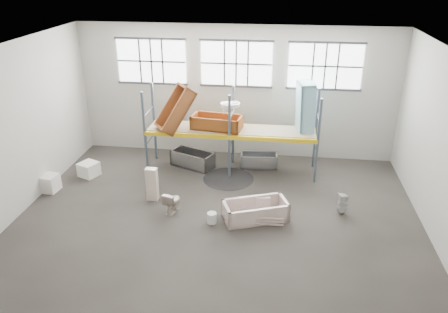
% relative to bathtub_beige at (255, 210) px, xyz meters
% --- Properties ---
extents(floor, '(12.00, 10.00, 0.10)m').
position_rel_bathtub_beige_xyz_m(floor, '(-1.11, -0.22, -0.33)').
color(floor, '#4A453F').
rests_on(floor, ground).
extents(ceiling, '(12.00, 10.00, 0.10)m').
position_rel_bathtub_beige_xyz_m(ceiling, '(-1.11, -0.22, 4.77)').
color(ceiling, silver).
rests_on(ceiling, ground).
extents(wall_back, '(12.00, 0.10, 5.00)m').
position_rel_bathtub_beige_xyz_m(wall_back, '(-1.11, 4.83, 2.22)').
color(wall_back, '#B8B6AB').
rests_on(wall_back, ground).
extents(wall_front, '(12.00, 0.10, 5.00)m').
position_rel_bathtub_beige_xyz_m(wall_front, '(-1.11, -5.27, 2.22)').
color(wall_front, '#A6A59B').
rests_on(wall_front, ground).
extents(wall_left, '(0.10, 10.00, 5.00)m').
position_rel_bathtub_beige_xyz_m(wall_left, '(-7.16, -0.22, 2.22)').
color(wall_left, '#AEACA0').
rests_on(wall_left, ground).
extents(wall_right, '(0.10, 10.00, 5.00)m').
position_rel_bathtub_beige_xyz_m(wall_right, '(4.94, -0.22, 2.22)').
color(wall_right, '#A9A79D').
rests_on(wall_right, ground).
extents(window_left, '(2.60, 0.04, 1.60)m').
position_rel_bathtub_beige_xyz_m(window_left, '(-4.31, 4.72, 3.32)').
color(window_left, white).
rests_on(window_left, wall_back).
extents(window_mid, '(2.60, 0.04, 1.60)m').
position_rel_bathtub_beige_xyz_m(window_mid, '(-1.11, 4.72, 3.32)').
color(window_mid, white).
rests_on(window_mid, wall_back).
extents(window_right, '(2.60, 0.04, 1.60)m').
position_rel_bathtub_beige_xyz_m(window_right, '(2.09, 4.72, 3.32)').
color(window_right, white).
rests_on(window_right, wall_back).
extents(rack_upright_la, '(0.08, 0.08, 3.00)m').
position_rel_bathtub_beige_xyz_m(rack_upright_la, '(-4.11, 2.68, 1.22)').
color(rack_upright_la, slate).
rests_on(rack_upright_la, floor).
extents(rack_upright_lb, '(0.08, 0.08, 3.00)m').
position_rel_bathtub_beige_xyz_m(rack_upright_lb, '(-4.11, 3.88, 1.22)').
color(rack_upright_lb, slate).
rests_on(rack_upright_lb, floor).
extents(rack_upright_ma, '(0.08, 0.08, 3.00)m').
position_rel_bathtub_beige_xyz_m(rack_upright_ma, '(-1.11, 2.68, 1.22)').
color(rack_upright_ma, slate).
rests_on(rack_upright_ma, floor).
extents(rack_upright_mb, '(0.08, 0.08, 3.00)m').
position_rel_bathtub_beige_xyz_m(rack_upright_mb, '(-1.11, 3.88, 1.22)').
color(rack_upright_mb, slate).
rests_on(rack_upright_mb, floor).
extents(rack_upright_ra, '(0.08, 0.08, 3.00)m').
position_rel_bathtub_beige_xyz_m(rack_upright_ra, '(1.89, 2.68, 1.22)').
color(rack_upright_ra, slate).
rests_on(rack_upright_ra, floor).
extents(rack_upright_rb, '(0.08, 0.08, 3.00)m').
position_rel_bathtub_beige_xyz_m(rack_upright_rb, '(1.89, 3.88, 1.22)').
color(rack_upright_rb, slate).
rests_on(rack_upright_rb, floor).
extents(rack_beam_front, '(6.00, 0.10, 0.14)m').
position_rel_bathtub_beige_xyz_m(rack_beam_front, '(-1.11, 2.68, 1.22)').
color(rack_beam_front, yellow).
rests_on(rack_beam_front, floor).
extents(rack_beam_back, '(6.00, 0.10, 0.14)m').
position_rel_bathtub_beige_xyz_m(rack_beam_back, '(-1.11, 3.88, 1.22)').
color(rack_beam_back, yellow).
rests_on(rack_beam_back, floor).
extents(shelf_deck, '(5.90, 1.10, 0.03)m').
position_rel_bathtub_beige_xyz_m(shelf_deck, '(-1.11, 3.28, 1.30)').
color(shelf_deck, gray).
rests_on(shelf_deck, floor).
extents(wet_patch, '(1.80, 1.80, 0.00)m').
position_rel_bathtub_beige_xyz_m(wet_patch, '(-1.11, 2.48, -0.27)').
color(wet_patch, black).
rests_on(wet_patch, floor).
extents(bathtub_beige, '(2.07, 1.50, 0.55)m').
position_rel_bathtub_beige_xyz_m(bathtub_beige, '(0.00, 0.00, 0.00)').
color(bathtub_beige, beige).
rests_on(bathtub_beige, floor).
extents(cistern_spare, '(0.48, 0.28, 0.44)m').
position_rel_bathtub_beige_xyz_m(cistern_spare, '(0.19, 0.48, 0.00)').
color(cistern_spare, beige).
rests_on(cistern_spare, bathtub_beige).
extents(sink_in_tub, '(0.44, 0.44, 0.14)m').
position_rel_bathtub_beige_xyz_m(sink_in_tub, '(-0.51, 0.34, -0.12)').
color(sink_in_tub, beige).
rests_on(sink_in_tub, bathtub_beige).
extents(toilet_beige, '(0.55, 0.74, 0.68)m').
position_rel_bathtub_beige_xyz_m(toilet_beige, '(-2.55, 0.09, 0.06)').
color(toilet_beige, beige).
rests_on(toilet_beige, floor).
extents(cistern_tall, '(0.37, 0.25, 1.10)m').
position_rel_bathtub_beige_xyz_m(cistern_tall, '(-3.35, 0.72, 0.28)').
color(cistern_tall, beige).
rests_on(cistern_tall, floor).
extents(toilet_white, '(0.40, 0.40, 0.68)m').
position_rel_bathtub_beige_xyz_m(toilet_white, '(2.60, 0.63, 0.07)').
color(toilet_white, silver).
rests_on(toilet_white, floor).
extents(steel_tub_left, '(1.72, 1.28, 0.57)m').
position_rel_bathtub_beige_xyz_m(steel_tub_left, '(-2.57, 3.36, 0.01)').
color(steel_tub_left, '#9B9EA2').
rests_on(steel_tub_left, floor).
extents(steel_tub_right, '(1.38, 0.72, 0.49)m').
position_rel_bathtub_beige_xyz_m(steel_tub_right, '(-0.12, 3.67, -0.03)').
color(steel_tub_right, '#BABCC1').
rests_on(steel_tub_right, floor).
extents(rust_tub_flat, '(1.86, 1.07, 0.49)m').
position_rel_bathtub_beige_xyz_m(rust_tub_flat, '(-1.63, 3.23, 1.54)').
color(rust_tub_flat, '#94490F').
rests_on(rust_tub_flat, shelf_deck).
extents(rust_tub_tilted, '(1.62, 1.47, 1.71)m').
position_rel_bathtub_beige_xyz_m(rust_tub_tilted, '(-3.07, 3.10, 2.02)').
color(rust_tub_tilted, brown).
rests_on(rust_tub_tilted, shelf_deck).
extents(sink_on_shelf, '(0.81, 0.72, 0.59)m').
position_rel_bathtub_beige_xyz_m(sink_on_shelf, '(-1.12, 2.97, 1.82)').
color(sink_on_shelf, white).
rests_on(sink_on_shelf, rust_tub_flat).
extents(blue_tub_upright, '(0.72, 0.93, 1.81)m').
position_rel_bathtub_beige_xyz_m(blue_tub_upright, '(1.43, 3.50, 2.12)').
color(blue_tub_upright, '#82BBCB').
rests_on(blue_tub_upright, shelf_deck).
extents(bucket, '(0.35, 0.35, 0.33)m').
position_rel_bathtub_beige_xyz_m(bucket, '(-1.25, -0.40, -0.11)').
color(bucket, silver).
rests_on(bucket, floor).
extents(carton_near, '(0.71, 0.63, 0.56)m').
position_rel_bathtub_beige_xyz_m(carton_near, '(-6.99, 0.85, 0.01)').
color(carton_near, white).
rests_on(carton_near, floor).
extents(carton_far, '(0.79, 0.79, 0.50)m').
position_rel_bathtub_beige_xyz_m(carton_far, '(-6.09, 2.09, -0.03)').
color(carton_far, white).
rests_on(carton_far, floor).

